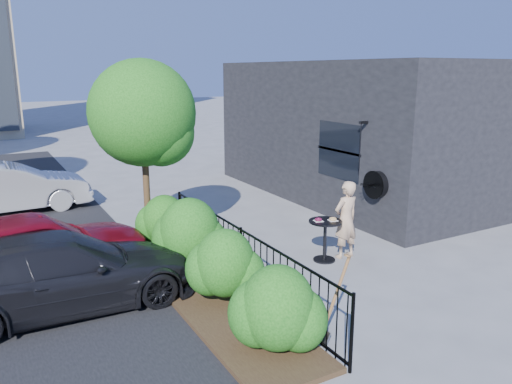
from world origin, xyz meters
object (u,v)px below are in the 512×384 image
car_red (31,250)px  patio_tree (147,120)px  car_darkgrey (62,272)px  woman (346,220)px  shovel (333,305)px  car_silver (10,188)px  cafe_table (325,233)px

car_red → patio_tree: bearing=-77.5°
car_darkgrey → woman: bearing=-93.8°
shovel → woman: bearing=48.2°
car_silver → woman: bearing=-142.4°
car_red → car_darkgrey: size_ratio=0.96×
woman → patio_tree: bearing=-43.3°
shovel → car_silver: (-3.45, 9.60, 0.09)m
shovel → car_darkgrey: size_ratio=0.31×
cafe_table → woman: 0.53m
car_silver → car_darkgrey: (0.33, -6.64, -0.05)m
car_red → car_silver: car_red is taller
woman → car_silver: 9.09m
car_darkgrey → car_silver: bearing=3.4°
car_silver → car_darkgrey: 6.65m
woman → car_darkgrey: woman is taller
shovel → patio_tree: bearing=101.0°
woman → shovel: woman is taller
shovel → car_darkgrey: 4.30m
shovel → car_darkgrey: bearing=136.5°
patio_tree → cafe_table: size_ratio=4.39×
car_silver → car_darkgrey: car_silver is taller
patio_tree → car_darkgrey: bearing=-135.5°
shovel → car_red: size_ratio=0.32×
patio_tree → car_darkgrey: size_ratio=0.92×
cafe_table → car_red: bearing=164.3°
shovel → car_red: bearing=130.4°
patio_tree → car_red: 3.38m
cafe_table → shovel: 3.15m
woman → shovel: bearing=42.4°
patio_tree → car_darkgrey: (-2.14, -2.10, -2.14)m
shovel → car_darkgrey: shovel is taller
woman → shovel: 3.43m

